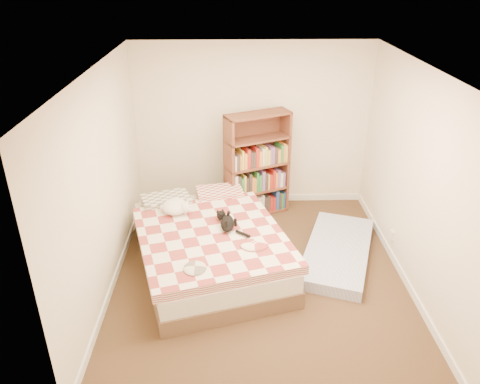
{
  "coord_description": "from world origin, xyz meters",
  "views": [
    {
      "loc": [
        -0.34,
        -4.7,
        3.48
      ],
      "look_at": [
        -0.23,
        0.3,
        1.0
      ],
      "focal_mm": 35.0,
      "sensor_mm": 36.0,
      "label": 1
    }
  ],
  "objects_px": {
    "bed": "(209,244)",
    "black_cat": "(228,222)",
    "white_dog": "(176,207)",
    "floor_mattress": "(338,252)",
    "bookshelf": "(257,178)"
  },
  "relations": [
    {
      "from": "bed",
      "to": "black_cat",
      "type": "xyz_separation_m",
      "value": [
        0.24,
        -0.02,
        0.33
      ]
    },
    {
      "from": "bed",
      "to": "white_dog",
      "type": "relative_size",
      "value": 5.83
    },
    {
      "from": "floor_mattress",
      "to": "white_dog",
      "type": "distance_m",
      "value": 2.18
    },
    {
      "from": "floor_mattress",
      "to": "bookshelf",
      "type": "bearing_deg",
      "value": 148.02
    },
    {
      "from": "bed",
      "to": "black_cat",
      "type": "distance_m",
      "value": 0.41
    },
    {
      "from": "black_cat",
      "to": "floor_mattress",
      "type": "bearing_deg",
      "value": -17.59
    },
    {
      "from": "bookshelf",
      "to": "floor_mattress",
      "type": "distance_m",
      "value": 1.67
    },
    {
      "from": "black_cat",
      "to": "white_dog",
      "type": "xyz_separation_m",
      "value": [
        -0.67,
        0.36,
        0.03
      ]
    },
    {
      "from": "floor_mattress",
      "to": "black_cat",
      "type": "distance_m",
      "value": 1.53
    },
    {
      "from": "bed",
      "to": "black_cat",
      "type": "height_order",
      "value": "black_cat"
    },
    {
      "from": "floor_mattress",
      "to": "white_dog",
      "type": "relative_size",
      "value": 3.8
    },
    {
      "from": "bed",
      "to": "black_cat",
      "type": "relative_size",
      "value": 4.17
    },
    {
      "from": "bed",
      "to": "floor_mattress",
      "type": "height_order",
      "value": "bed"
    },
    {
      "from": "bed",
      "to": "floor_mattress",
      "type": "distance_m",
      "value": 1.68
    },
    {
      "from": "black_cat",
      "to": "white_dog",
      "type": "height_order",
      "value": "white_dog"
    }
  ]
}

